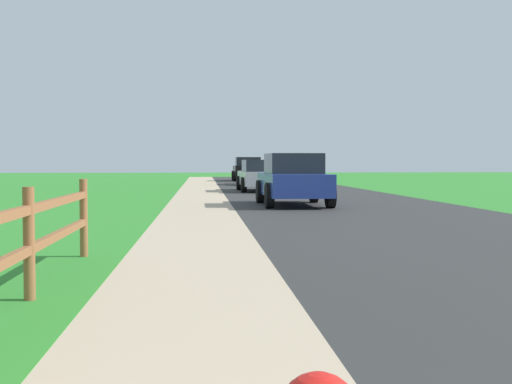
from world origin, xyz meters
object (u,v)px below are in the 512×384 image
at_px(parked_car_silver, 262,175).
at_px(parked_car_black, 248,169).
at_px(parked_car_white, 260,172).
at_px(parked_suv_blue, 293,179).

xyz_separation_m(parked_car_silver, parked_car_black, (0.49, 17.05, 0.08)).
height_order(parked_car_silver, parked_car_white, parked_car_silver).
bearing_deg(parked_suv_blue, parked_car_silver, 90.16).
bearing_deg(parked_car_silver, parked_suv_blue, -89.84).
bearing_deg(parked_car_black, parked_car_white, -88.87).
bearing_deg(parked_suv_blue, parked_car_black, 89.03).
relative_size(parked_car_white, parked_car_black, 1.06).
bearing_deg(parked_suv_blue, parked_car_white, 88.10).
distance_m(parked_suv_blue, parked_car_silver, 10.10).
distance_m(parked_car_silver, parked_car_black, 17.06).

